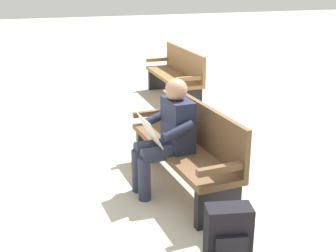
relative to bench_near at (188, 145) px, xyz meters
name	(u,v)px	position (x,y,z in m)	size (l,w,h in m)	color
ground_plane	(181,186)	(0.00, 0.07, -0.46)	(40.00, 40.00, 0.00)	#B7AD99
bench_near	(188,145)	(0.00, 0.00, 0.00)	(1.83, 0.59, 0.90)	brown
person_seated	(168,133)	(-0.03, 0.23, 0.17)	(0.59, 0.59, 1.18)	#1E2338
backpack	(228,233)	(-1.26, 0.15, -0.24)	(0.29, 0.39, 0.44)	black
bench_far	(177,74)	(3.25, -1.06, 0.00)	(1.80, 0.49, 0.90)	olive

